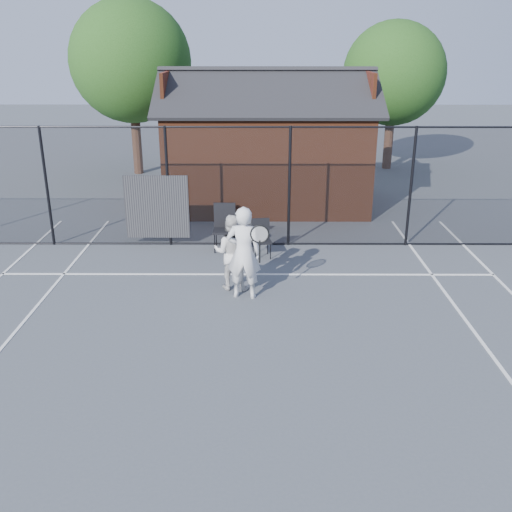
{
  "coord_description": "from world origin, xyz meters",
  "views": [
    {
      "loc": [
        0.24,
        -8.76,
        4.86
      ],
      "look_at": [
        0.2,
        1.25,
        1.1
      ],
      "focal_mm": 40.0,
      "sensor_mm": 36.0,
      "label": 1
    }
  ],
  "objects_px": {
    "clubhouse": "(267,153)",
    "chair_right": "(262,239)",
    "player_front": "(244,253)",
    "chair_left": "(224,229)",
    "player_back": "(232,252)",
    "waste_bin": "(235,236)"
  },
  "relations": [
    {
      "from": "player_back",
      "to": "waste_bin",
      "type": "distance_m",
      "value": 2.37
    },
    {
      "from": "clubhouse",
      "to": "chair_right",
      "type": "relative_size",
      "value": 7.21
    },
    {
      "from": "player_front",
      "to": "chair_left",
      "type": "relative_size",
      "value": 1.69
    },
    {
      "from": "chair_right",
      "to": "chair_left",
      "type": "bearing_deg",
      "value": 141.56
    },
    {
      "from": "player_back",
      "to": "chair_right",
      "type": "height_order",
      "value": "player_back"
    },
    {
      "from": "clubhouse",
      "to": "chair_right",
      "type": "height_order",
      "value": "clubhouse"
    },
    {
      "from": "chair_right",
      "to": "waste_bin",
      "type": "bearing_deg",
      "value": 132.63
    },
    {
      "from": "clubhouse",
      "to": "chair_right",
      "type": "distance_m",
      "value": 5.04
    },
    {
      "from": "chair_left",
      "to": "chair_right",
      "type": "distance_m",
      "value": 1.05
    },
    {
      "from": "chair_left",
      "to": "chair_right",
      "type": "height_order",
      "value": "chair_left"
    },
    {
      "from": "waste_bin",
      "to": "player_front",
      "type": "bearing_deg",
      "value": -84.14
    },
    {
      "from": "clubhouse",
      "to": "player_front",
      "type": "distance_m",
      "value": 7.22
    },
    {
      "from": "clubhouse",
      "to": "waste_bin",
      "type": "bearing_deg",
      "value": -100.74
    },
    {
      "from": "player_front",
      "to": "chair_right",
      "type": "xyz_separation_m",
      "value": [
        0.37,
        2.27,
        -0.5
      ]
    },
    {
      "from": "player_back",
      "to": "chair_right",
      "type": "bearing_deg",
      "value": 71.13
    },
    {
      "from": "player_back",
      "to": "chair_right",
      "type": "distance_m",
      "value": 1.97
    },
    {
      "from": "player_back",
      "to": "chair_left",
      "type": "relative_size",
      "value": 1.43
    },
    {
      "from": "clubhouse",
      "to": "chair_left",
      "type": "bearing_deg",
      "value": -104.07
    },
    {
      "from": "clubhouse",
      "to": "player_back",
      "type": "distance_m",
      "value": 6.82
    },
    {
      "from": "player_front",
      "to": "player_back",
      "type": "height_order",
      "value": "player_front"
    },
    {
      "from": "player_front",
      "to": "chair_left",
      "type": "bearing_deg",
      "value": 101.27
    },
    {
      "from": "clubhouse",
      "to": "player_front",
      "type": "relative_size",
      "value": 3.43
    }
  ]
}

